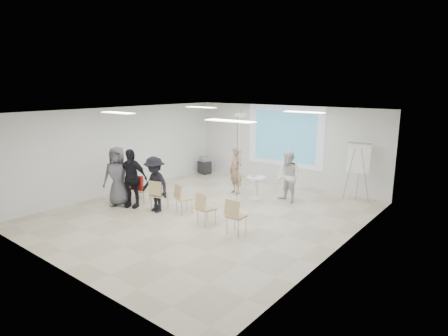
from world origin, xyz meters
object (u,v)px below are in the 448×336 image
Objects in this scene: player_right at (288,174)px; audience_left at (131,174)px; chair_center at (182,196)px; audience_outer at (118,173)px; chair_left_inner at (158,193)px; chair_far_left at (134,185)px; av_cart at (205,166)px; flipchart_easel at (359,158)px; laptop at (160,194)px; pedestal_table at (256,187)px; player_left at (236,168)px; audience_mid at (155,181)px; chair_right_inner at (204,206)px; chair_right_far at (235,214)px; chair_left_mid at (141,189)px.

audience_left is (-3.57, -3.48, 0.11)m from player_right.
audience_outer is at bearing -142.83° from chair_center.
player_right is 1.96× the size of chair_left_inner.
chair_center is at bearing -105.98° from player_right.
chair_far_left is 0.84m from audience_outer.
player_right is 3.54m from chair_center.
chair_far_left is at bearing 61.89° from audience_outer.
av_cart is at bearing 81.21° from audience_left.
flipchart_easel is at bearing 26.84° from chair_far_left.
laptop is at bearing 87.21° from chair_left_inner.
laptop is at bearing -146.27° from chair_center.
player_left is at bearing 170.25° from pedestal_table.
av_cart is at bearing 173.59° from flipchart_easel.
audience_mid is (0.93, 0.15, -0.10)m from audience_left.
audience_mid is at bearing -24.17° from chair_far_left.
player_left reaches higher than chair_right_inner.
chair_right_inner is (-0.73, -3.28, -0.40)m from player_right.
player_right is 5.07m from chair_far_left.
flipchart_easel is (3.64, 1.72, 0.51)m from player_left.
chair_far_left is at bearing -140.71° from pedestal_table.
pedestal_table is 0.88× the size of chair_right_inner.
chair_left_inner reaches higher than laptop.
player_right is 4.98m from audience_left.
chair_right_far is 0.48× the size of flipchart_easel.
audience_outer is at bearing -121.55° from player_right.
audience_left is 5.01m from av_cart.
player_left reaches higher than av_cart.
player_left is at bearing -15.92° from av_cart.
pedestal_table is 0.96× the size of chair_left_mid.
chair_center is 0.46× the size of flipchart_easel.
chair_far_left is 0.45× the size of flipchart_easel.
flipchart_easel is at bearing 51.46° from audience_mid.
chair_right_far reaches higher than chair_left_mid.
laptop is at bearing -19.87° from chair_left_mid.
chair_center is 0.96× the size of chair_right_far.
chair_center is (2.19, 0.01, 0.01)m from chair_far_left.
chair_right_far is at bearing -14.69° from chair_left_inner.
chair_right_inner reaches higher than chair_left_mid.
flipchart_easel reaches higher than player_right.
chair_left_inner reaches higher than pedestal_table.
chair_right_inner is 1.03m from chair_right_far.
chair_left_mid is at bearing -61.69° from av_cart.
audience_left reaches higher than player_right.
flipchart_easel is (2.67, 1.89, 1.00)m from pedestal_table.
audience_left is at bearing 4.36° from laptop.
audience_left is 0.95m from audience_mid.
av_cart is (-2.91, 4.31, -0.18)m from chair_center.
audience_mid is at bearing 73.06° from laptop.
player_right reaches higher than laptop.
audience_outer reaches higher than chair_right_far.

